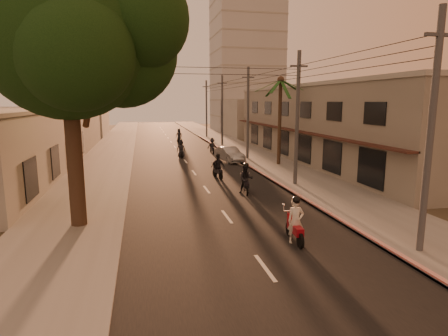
{
  "coord_description": "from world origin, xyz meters",
  "views": [
    {
      "loc": [
        -4.01,
        -15.62,
        5.73
      ],
      "look_at": [
        0.54,
        5.12,
        1.93
      ],
      "focal_mm": 30.0,
      "sensor_mm": 36.0,
      "label": 1
    }
  ],
  "objects_px": {
    "scooter_red": "(295,222)",
    "broadleaf_tree": "(76,36)",
    "scooter_mid_a": "(246,179)",
    "scooter_far_a": "(181,150)",
    "scooter_far_b": "(212,146)",
    "parked_car": "(229,154)",
    "scooter_mid_b": "(218,167)",
    "palm_tree": "(281,85)",
    "scooter_far_c": "(179,136)"
  },
  "relations": [
    {
      "from": "scooter_mid_a",
      "to": "palm_tree",
      "type": "bearing_deg",
      "value": 69.07
    },
    {
      "from": "parked_car",
      "to": "broadleaf_tree",
      "type": "bearing_deg",
      "value": -133.32
    },
    {
      "from": "scooter_red",
      "to": "scooter_far_b",
      "type": "relative_size",
      "value": 1.12
    },
    {
      "from": "palm_tree",
      "to": "scooter_mid_a",
      "type": "bearing_deg",
      "value": -121.21
    },
    {
      "from": "broadleaf_tree",
      "to": "scooter_far_a",
      "type": "bearing_deg",
      "value": 72.38
    },
    {
      "from": "broadleaf_tree",
      "to": "parked_car",
      "type": "xyz_separation_m",
      "value": [
        10.74,
        16.89,
        -7.77
      ]
    },
    {
      "from": "broadleaf_tree",
      "to": "scooter_mid_b",
      "type": "distance_m",
      "value": 14.44
    },
    {
      "from": "scooter_mid_b",
      "to": "scooter_far_c",
      "type": "height_order",
      "value": "scooter_far_c"
    },
    {
      "from": "scooter_mid_a",
      "to": "scooter_far_a",
      "type": "bearing_deg",
      "value": 108.96
    },
    {
      "from": "palm_tree",
      "to": "scooter_far_c",
      "type": "distance_m",
      "value": 23.44
    },
    {
      "from": "scooter_mid_b",
      "to": "scooter_far_a",
      "type": "height_order",
      "value": "scooter_far_a"
    },
    {
      "from": "scooter_red",
      "to": "scooter_mid_a",
      "type": "relative_size",
      "value": 1.02
    },
    {
      "from": "scooter_far_a",
      "to": "scooter_mid_a",
      "type": "bearing_deg",
      "value": -80.48
    },
    {
      "from": "scooter_far_b",
      "to": "parked_car",
      "type": "xyz_separation_m",
      "value": [
        0.57,
        -5.96,
        -0.1
      ]
    },
    {
      "from": "parked_car",
      "to": "scooter_far_a",
      "type": "bearing_deg",
      "value": 130.79
    },
    {
      "from": "scooter_red",
      "to": "scooter_mid_a",
      "type": "bearing_deg",
      "value": 91.85
    },
    {
      "from": "palm_tree",
      "to": "scooter_red",
      "type": "height_order",
      "value": "palm_tree"
    },
    {
      "from": "palm_tree",
      "to": "scooter_far_b",
      "type": "relative_size",
      "value": 4.56
    },
    {
      "from": "broadleaf_tree",
      "to": "scooter_far_c",
      "type": "bearing_deg",
      "value": 77.69
    },
    {
      "from": "broadleaf_tree",
      "to": "scooter_far_c",
      "type": "distance_m",
      "value": 36.99
    },
    {
      "from": "scooter_mid_a",
      "to": "scooter_far_c",
      "type": "bearing_deg",
      "value": 102.41
    },
    {
      "from": "scooter_far_a",
      "to": "scooter_far_b",
      "type": "height_order",
      "value": "scooter_far_a"
    },
    {
      "from": "scooter_mid_a",
      "to": "scooter_mid_b",
      "type": "height_order",
      "value": "scooter_mid_a"
    },
    {
      "from": "scooter_mid_b",
      "to": "parked_car",
      "type": "bearing_deg",
      "value": 61.34
    },
    {
      "from": "palm_tree",
      "to": "scooter_mid_b",
      "type": "height_order",
      "value": "palm_tree"
    },
    {
      "from": "scooter_mid_b",
      "to": "scooter_far_c",
      "type": "distance_m",
      "value": 26.12
    },
    {
      "from": "scooter_mid_a",
      "to": "parked_car",
      "type": "height_order",
      "value": "scooter_mid_a"
    },
    {
      "from": "scooter_far_a",
      "to": "parked_car",
      "type": "distance_m",
      "value": 5.48
    },
    {
      "from": "broadleaf_tree",
      "to": "scooter_red",
      "type": "distance_m",
      "value": 12.18
    },
    {
      "from": "broadleaf_tree",
      "to": "scooter_red",
      "type": "xyz_separation_m",
      "value": [
        8.58,
        -4.12,
        -7.61
      ]
    },
    {
      "from": "scooter_far_a",
      "to": "scooter_far_b",
      "type": "bearing_deg",
      "value": 35.36
    },
    {
      "from": "palm_tree",
      "to": "scooter_mid_b",
      "type": "bearing_deg",
      "value": -144.94
    },
    {
      "from": "broadleaf_tree",
      "to": "scooter_mid_b",
      "type": "height_order",
      "value": "broadleaf_tree"
    },
    {
      "from": "scooter_far_b",
      "to": "scooter_far_c",
      "type": "height_order",
      "value": "scooter_far_c"
    },
    {
      "from": "scooter_far_c",
      "to": "scooter_red",
      "type": "bearing_deg",
      "value": -75.77
    },
    {
      "from": "scooter_mid_a",
      "to": "scooter_far_a",
      "type": "distance_m",
      "value": 16.09
    },
    {
      "from": "scooter_far_c",
      "to": "scooter_mid_a",
      "type": "bearing_deg",
      "value": -74.88
    },
    {
      "from": "scooter_red",
      "to": "parked_car",
      "type": "bearing_deg",
      "value": 87.97
    },
    {
      "from": "scooter_red",
      "to": "parked_car",
      "type": "height_order",
      "value": "scooter_red"
    },
    {
      "from": "parked_car",
      "to": "scooter_far_c",
      "type": "height_order",
      "value": "scooter_far_c"
    },
    {
      "from": "scooter_mid_b",
      "to": "scooter_far_b",
      "type": "distance_m",
      "value": 13.76
    },
    {
      "from": "palm_tree",
      "to": "scooter_mid_a",
      "type": "relative_size",
      "value": 4.14
    },
    {
      "from": "broadleaf_tree",
      "to": "scooter_far_b",
      "type": "xyz_separation_m",
      "value": [
        10.17,
        22.86,
        -7.67
      ]
    },
    {
      "from": "broadleaf_tree",
      "to": "palm_tree",
      "type": "height_order",
      "value": "broadleaf_tree"
    },
    {
      "from": "scooter_mid_a",
      "to": "parked_car",
      "type": "relative_size",
      "value": 0.44
    },
    {
      "from": "broadleaf_tree",
      "to": "scooter_mid_a",
      "type": "xyz_separation_m",
      "value": [
        8.88,
        4.39,
        -7.59
      ]
    },
    {
      "from": "broadleaf_tree",
      "to": "scooter_far_b",
      "type": "height_order",
      "value": "broadleaf_tree"
    },
    {
      "from": "scooter_mid_a",
      "to": "scooter_mid_b",
      "type": "distance_m",
      "value": 4.94
    },
    {
      "from": "scooter_far_a",
      "to": "palm_tree",
      "type": "bearing_deg",
      "value": -37.42
    },
    {
      "from": "scooter_red",
      "to": "broadleaf_tree",
      "type": "bearing_deg",
      "value": 158.21
    }
  ]
}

